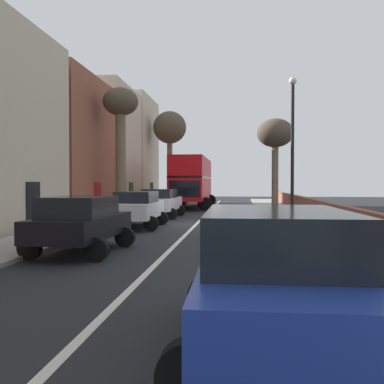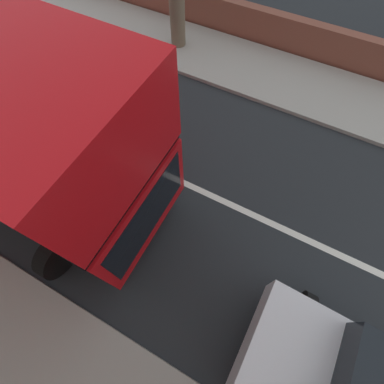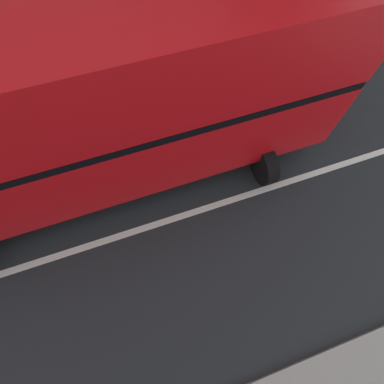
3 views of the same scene
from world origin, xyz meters
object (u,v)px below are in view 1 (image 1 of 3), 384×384
Objects in this scene: street_tree_left_0 at (121,116)px; lamppost_right at (292,141)px; street_tree_right_3 at (275,136)px; parked_car_white_left_2 at (161,201)px; street_tree_left_2 at (170,130)px; parked_car_blue_right_1 at (275,273)px; litter_bin_right at (384,246)px; parked_car_white_left_0 at (138,207)px; parked_car_black_left_3 at (81,221)px; double_decker_bus at (192,179)px.

lamppost_right is (9.31, -6.94, -2.31)m from street_tree_left_0.
street_tree_left_0 is at bearing -142.63° from street_tree_right_3.
street_tree_left_2 is at bearing 97.42° from parked_car_white_left_2.
parked_car_blue_right_1 is 4.15× the size of litter_bin_right.
street_tree_left_2 is (-2.02, 21.11, 6.25)m from parked_car_white_left_0.
parked_car_white_left_0 is 0.56× the size of street_tree_left_0.
street_tree_left_0 is at bearing -91.84° from street_tree_left_2.
street_tree_right_3 reaches higher than lamppost_right.
parked_car_blue_right_1 is 1.07× the size of parked_car_black_left_3.
parked_car_white_left_0 is at bearing 131.29° from litter_bin_right.
litter_bin_right is at bearing -61.71° from parked_car_white_left_2.
parked_car_black_left_3 is (-0.00, -12.51, -0.02)m from parked_car_white_left_2.
parked_car_black_left_3 is at bearing -78.95° from street_tree_left_0.
lamppost_right is (1.80, 12.53, 2.83)m from parked_car_blue_right_1.
street_tree_left_2 is 24.04m from lamppost_right.
parked_car_black_left_3 is (-5.00, 6.63, -0.04)m from parked_car_blue_right_1.
street_tree_right_3 is 22.91m from litter_bin_right.
double_decker_bus is 1.59× the size of lamppost_right.
parked_car_white_left_2 is (-0.80, -9.71, -1.39)m from double_decker_bus.
lamppost_right reaches higher than parked_car_blue_right_1.
parked_car_white_left_2 is at bearing 90.00° from parked_car_black_left_3.
street_tree_right_3 reaches higher than parked_car_white_left_0.
parked_car_blue_right_1 reaches higher than parked_car_white_left_2.
street_tree_right_3 is (6.56, -1.85, 3.27)m from double_decker_bus.
lamppost_right is (-0.56, -14.48, -1.82)m from street_tree_right_3.
lamppost_right is at bearing -69.82° from double_decker_bus.
lamppost_right is 5.99× the size of litter_bin_right.
parked_car_white_left_2 is at bearing -82.58° from street_tree_left_2.
litter_bin_right is (7.80, -8.88, -0.30)m from parked_car_white_left_0.
street_tree_left_2 reaches higher than lamppost_right.
parked_car_black_left_3 is (-0.80, -22.22, -1.41)m from double_decker_bus.
parked_car_white_left_2 is 0.51× the size of street_tree_left_2.
lamppost_right is (6.80, -0.99, 2.86)m from parked_car_white_left_0.
street_tree_left_2 is at bearing 101.46° from parked_car_blue_right_1.
double_decker_bus is at bearing 98.28° from parked_car_blue_right_1.
lamppost_right is at bearing 81.83° from parked_car_blue_right_1.
litter_bin_right is at bearing 58.92° from parked_car_blue_right_1.
street_tree_left_0 is at bearing -109.42° from double_decker_bus.
parked_car_blue_right_1 is 0.96× the size of parked_car_white_left_2.
double_decker_bus is 7.56m from street_tree_right_3.
street_tree_right_3 is at bearing 91.13° from litter_bin_right.
street_tree_left_2 is 32.23m from litter_bin_right.
street_tree_right_3 is (7.36, 20.37, 4.68)m from parked_car_black_left_3.
lamppost_right is (6.00, -16.32, 1.45)m from double_decker_bus.
parked_car_white_left_0 is at bearing -67.12° from street_tree_left_0.
litter_bin_right is at bearing -71.87° from street_tree_left_2.
double_decker_bus is 9.52× the size of litter_bin_right.
street_tree_right_3 reaches higher than double_decker_bus.
parked_car_black_left_3 is 0.53× the size of street_tree_left_0.
lamppost_right is (8.82, -22.10, -3.40)m from street_tree_left_2.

